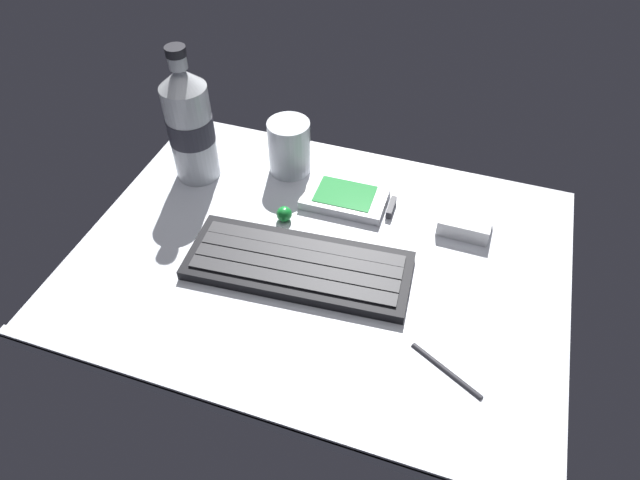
{
  "coord_description": "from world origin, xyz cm",
  "views": [
    {
      "loc": [
        16.01,
        -47.79,
        54.93
      ],
      "look_at": [
        0.0,
        0.0,
        3.0
      ],
      "focal_mm": 31.36,
      "sensor_mm": 36.0,
      "label": 1
    }
  ],
  "objects_px": {
    "handheld_device": "(349,198)",
    "water_bottle": "(190,124)",
    "keyboard": "(298,265)",
    "trackball_mouse": "(284,214)",
    "charger_block": "(465,221)",
    "stylus_pen": "(446,369)",
    "juice_cup": "(289,149)"
  },
  "relations": [
    {
      "from": "handheld_device",
      "to": "trackball_mouse",
      "type": "relative_size",
      "value": 5.86
    },
    {
      "from": "keyboard",
      "to": "water_bottle",
      "type": "relative_size",
      "value": 1.43
    },
    {
      "from": "keyboard",
      "to": "trackball_mouse",
      "type": "relative_size",
      "value": 13.52
    },
    {
      "from": "trackball_mouse",
      "to": "stylus_pen",
      "type": "relative_size",
      "value": 0.23
    },
    {
      "from": "keyboard",
      "to": "juice_cup",
      "type": "xyz_separation_m",
      "value": [
        -0.08,
        0.19,
        0.03
      ]
    },
    {
      "from": "trackball_mouse",
      "to": "juice_cup",
      "type": "bearing_deg",
      "value": 106.44
    },
    {
      "from": "trackball_mouse",
      "to": "stylus_pen",
      "type": "distance_m",
      "value": 0.31
    },
    {
      "from": "keyboard",
      "to": "charger_block",
      "type": "height_order",
      "value": "charger_block"
    },
    {
      "from": "keyboard",
      "to": "handheld_device",
      "type": "bearing_deg",
      "value": 80.11
    },
    {
      "from": "handheld_device",
      "to": "water_bottle",
      "type": "distance_m",
      "value": 0.25
    },
    {
      "from": "handheld_device",
      "to": "trackball_mouse",
      "type": "xyz_separation_m",
      "value": [
        -0.08,
        -0.07,
        0.0
      ]
    },
    {
      "from": "keyboard",
      "to": "trackball_mouse",
      "type": "bearing_deg",
      "value": 122.03
    },
    {
      "from": "handheld_device",
      "to": "charger_block",
      "type": "relative_size",
      "value": 1.84
    },
    {
      "from": "handheld_device",
      "to": "stylus_pen",
      "type": "distance_m",
      "value": 0.3
    },
    {
      "from": "juice_cup",
      "to": "water_bottle",
      "type": "xyz_separation_m",
      "value": [
        -0.13,
        -0.05,
        0.05
      ]
    },
    {
      "from": "keyboard",
      "to": "trackball_mouse",
      "type": "height_order",
      "value": "trackball_mouse"
    },
    {
      "from": "handheld_device",
      "to": "juice_cup",
      "type": "relative_size",
      "value": 1.52
    },
    {
      "from": "handheld_device",
      "to": "charger_block",
      "type": "height_order",
      "value": "charger_block"
    },
    {
      "from": "handheld_device",
      "to": "water_bottle",
      "type": "bearing_deg",
      "value": -177.65
    },
    {
      "from": "charger_block",
      "to": "stylus_pen",
      "type": "relative_size",
      "value": 0.74
    },
    {
      "from": "charger_block",
      "to": "water_bottle",
      "type": "bearing_deg",
      "value": -178.68
    },
    {
      "from": "stylus_pen",
      "to": "juice_cup",
      "type": "bearing_deg",
      "value": 163.58
    },
    {
      "from": "water_bottle",
      "to": "charger_block",
      "type": "distance_m",
      "value": 0.41
    },
    {
      "from": "water_bottle",
      "to": "trackball_mouse",
      "type": "relative_size",
      "value": 9.45
    },
    {
      "from": "trackball_mouse",
      "to": "stylus_pen",
      "type": "height_order",
      "value": "trackball_mouse"
    },
    {
      "from": "water_bottle",
      "to": "stylus_pen",
      "type": "xyz_separation_m",
      "value": [
        0.42,
        -0.23,
        -0.09
      ]
    },
    {
      "from": "handheld_device",
      "to": "trackball_mouse",
      "type": "height_order",
      "value": "trackball_mouse"
    },
    {
      "from": "handheld_device",
      "to": "charger_block",
      "type": "bearing_deg",
      "value": -0.16
    },
    {
      "from": "keyboard",
      "to": "juice_cup",
      "type": "distance_m",
      "value": 0.21
    },
    {
      "from": "juice_cup",
      "to": "trackball_mouse",
      "type": "xyz_separation_m",
      "value": [
        0.03,
        -0.11,
        -0.03
      ]
    },
    {
      "from": "charger_block",
      "to": "stylus_pen",
      "type": "xyz_separation_m",
      "value": [
        0.02,
        -0.24,
        -0.01
      ]
    },
    {
      "from": "water_bottle",
      "to": "trackball_mouse",
      "type": "distance_m",
      "value": 0.19
    }
  ]
}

